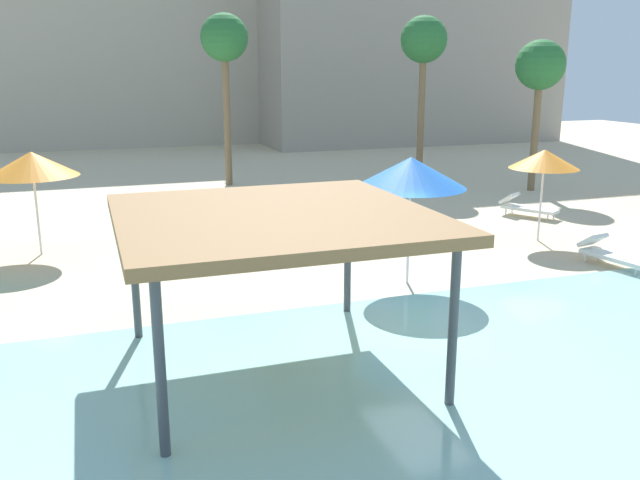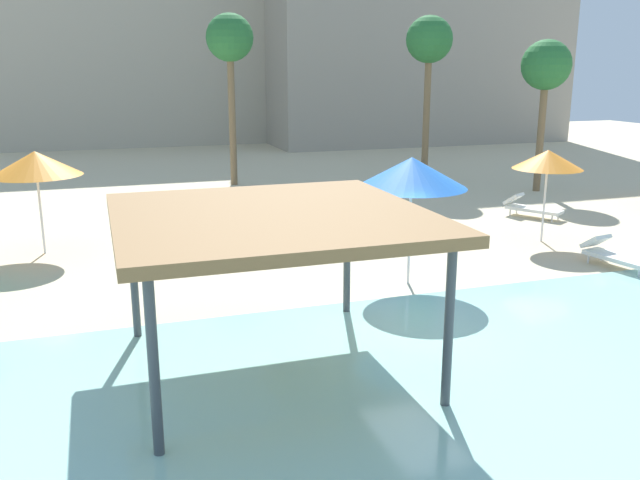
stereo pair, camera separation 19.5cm
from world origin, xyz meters
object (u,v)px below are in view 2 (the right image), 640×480
(beach_umbrella_orange_1, at_px, (36,164))
(lounge_chair_1, at_px, (614,255))
(palm_tree_3, at_px, (230,42))
(palm_tree_1, at_px, (429,44))
(lounge_chair_0, at_px, (360,225))
(beach_umbrella_blue_0, at_px, (412,173))
(beach_umbrella_orange_2, at_px, (548,160))
(palm_tree_0, at_px, (546,68))
(shade_pavilion, at_px, (271,221))
(lounge_chair_2, at_px, (529,207))

(beach_umbrella_orange_1, xyz_separation_m, lounge_chair_1, (13.43, -5.85, -2.07))
(lounge_chair_1, relative_size, palm_tree_3, 0.29)
(lounge_chair_1, xyz_separation_m, palm_tree_1, (1.31, 12.80, 5.37))
(lounge_chair_0, bearing_deg, beach_umbrella_blue_0, -11.62)
(lounge_chair_0, distance_m, palm_tree_1, 11.24)
(beach_umbrella_blue_0, bearing_deg, beach_umbrella_orange_2, 23.26)
(palm_tree_0, bearing_deg, shade_pavilion, -138.40)
(beach_umbrella_orange_2, bearing_deg, shade_pavilion, -148.73)
(shade_pavilion, bearing_deg, lounge_chair_1, 17.19)
(shade_pavilion, xyz_separation_m, beach_umbrella_blue_0, (4.07, 3.40, 0.06))
(lounge_chair_1, distance_m, palm_tree_1, 13.95)
(beach_umbrella_blue_0, relative_size, lounge_chair_0, 1.50)
(lounge_chair_0, distance_m, lounge_chair_2, 6.26)
(lounge_chair_0, relative_size, palm_tree_0, 0.33)
(beach_umbrella_orange_2, height_order, lounge_chair_1, beach_umbrella_orange_2)
(lounge_chair_0, height_order, palm_tree_1, palm_tree_1)
(lounge_chair_2, distance_m, palm_tree_3, 13.37)
(beach_umbrella_orange_2, relative_size, palm_tree_0, 0.45)
(beach_umbrella_blue_0, xyz_separation_m, lounge_chair_1, (5.36, -0.49, -2.22))
(palm_tree_3, bearing_deg, beach_umbrella_blue_0, -85.42)
(palm_tree_0, bearing_deg, lounge_chair_0, -153.96)
(palm_tree_0, xyz_separation_m, palm_tree_3, (-11.16, 5.25, 1.00))
(shade_pavilion, xyz_separation_m, palm_tree_3, (2.91, 17.75, 3.26))
(beach_umbrella_orange_2, bearing_deg, beach_umbrella_blue_0, -156.74)
(lounge_chair_2, distance_m, palm_tree_0, 6.74)
(beach_umbrella_orange_2, distance_m, palm_tree_1, 10.70)
(palm_tree_0, bearing_deg, lounge_chair_2, -128.39)
(shade_pavilion, distance_m, palm_tree_1, 19.30)
(beach_umbrella_blue_0, height_order, lounge_chair_0, beach_umbrella_blue_0)
(beach_umbrella_orange_2, height_order, palm_tree_3, palm_tree_3)
(lounge_chair_0, height_order, lounge_chair_2, same)
(beach_umbrella_orange_2, bearing_deg, lounge_chair_2, 60.84)
(beach_umbrella_orange_1, height_order, lounge_chair_0, beach_umbrella_orange_1)
(beach_umbrella_orange_2, distance_m, lounge_chair_0, 5.53)
(beach_umbrella_blue_0, height_order, lounge_chair_1, beach_umbrella_blue_0)
(palm_tree_1, bearing_deg, lounge_chair_2, -88.53)
(lounge_chair_1, xyz_separation_m, palm_tree_0, (4.65, 9.58, 4.42))
(beach_umbrella_blue_0, xyz_separation_m, palm_tree_3, (-1.15, 14.34, 3.19))
(palm_tree_0, bearing_deg, palm_tree_1, 136.05)
(lounge_chair_1, xyz_separation_m, lounge_chair_2, (1.49, 5.59, 0.00))
(beach_umbrella_blue_0, xyz_separation_m, palm_tree_0, (10.01, 9.09, 2.19))
(beach_umbrella_orange_2, xyz_separation_m, lounge_chair_0, (-4.64, 2.24, -2.00))
(lounge_chair_1, bearing_deg, shade_pavilion, -83.39)
(lounge_chair_0, distance_m, palm_tree_0, 11.34)
(lounge_chair_2, bearing_deg, lounge_chair_0, -114.65)
(beach_umbrella_blue_0, bearing_deg, lounge_chair_0, 82.17)
(beach_umbrella_orange_2, relative_size, lounge_chair_2, 1.34)
(lounge_chair_0, relative_size, palm_tree_3, 0.28)
(lounge_chair_0, bearing_deg, shade_pavilion, -34.43)
(shade_pavilion, relative_size, beach_umbrella_orange_1, 1.76)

